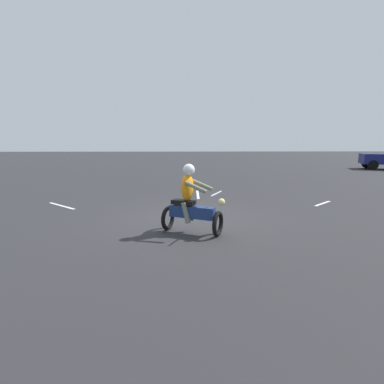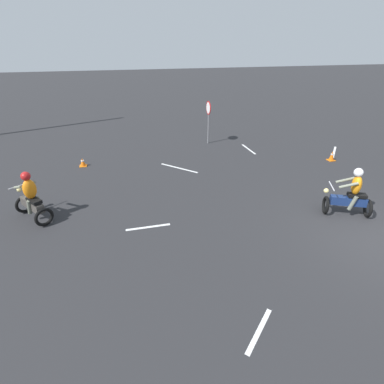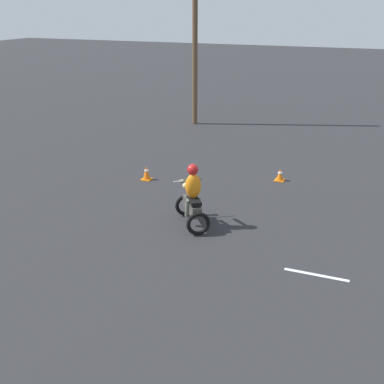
# 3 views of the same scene
# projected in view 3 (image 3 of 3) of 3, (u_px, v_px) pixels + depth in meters

# --- Properties ---
(motorcycle_rider_background) EXTENTS (1.48, 1.31, 1.66)m
(motorcycle_rider_background) POSITION_uv_depth(u_px,v_px,m) (192.00, 199.00, 13.50)
(motorcycle_rider_background) COLOR black
(motorcycle_rider_background) RESTS_ON ground
(traffic_cone_near_right) EXTENTS (0.32, 0.32, 0.46)m
(traffic_cone_near_right) POSITION_uv_depth(u_px,v_px,m) (147.00, 173.00, 17.15)
(traffic_cone_near_right) COLOR orange
(traffic_cone_near_right) RESTS_ON ground
(traffic_cone_mid_center) EXTENTS (0.32, 0.32, 0.39)m
(traffic_cone_mid_center) POSITION_uv_depth(u_px,v_px,m) (280.00, 175.00, 17.07)
(traffic_cone_mid_center) COLOR orange
(traffic_cone_mid_center) RESTS_ON ground
(lane_stripe_n) EXTENTS (0.12, 1.37, 0.01)m
(lane_stripe_n) POSITION_uv_depth(u_px,v_px,m) (316.00, 275.00, 11.27)
(lane_stripe_n) COLOR silver
(lane_stripe_n) RESTS_ON ground
(utility_pole_near) EXTENTS (0.24, 0.24, 8.75)m
(utility_pole_near) POSITION_uv_depth(u_px,v_px,m) (195.00, 26.00, 23.49)
(utility_pole_near) COLOR brown
(utility_pole_near) RESTS_ON ground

